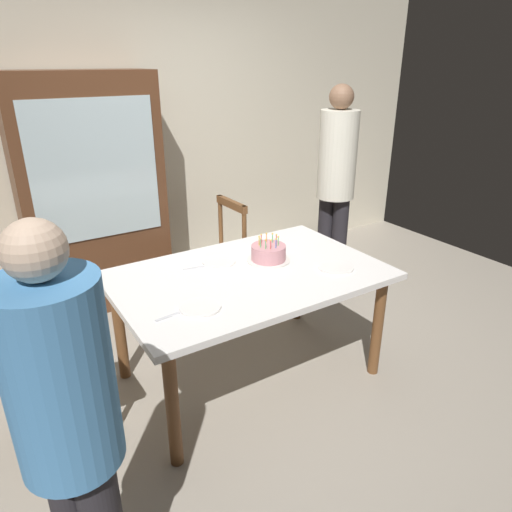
# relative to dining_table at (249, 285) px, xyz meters

# --- Properties ---
(ground) EXTENTS (6.40, 6.40, 0.00)m
(ground) POSITION_rel_dining_table_xyz_m (0.00, 0.00, -0.67)
(ground) COLOR #9E9384
(back_wall) EXTENTS (6.40, 0.10, 2.60)m
(back_wall) POSITION_rel_dining_table_xyz_m (0.00, 1.85, 0.63)
(back_wall) COLOR beige
(back_wall) RESTS_ON ground
(dining_table) EXTENTS (1.64, 1.06, 0.76)m
(dining_table) POSITION_rel_dining_table_xyz_m (0.00, 0.00, 0.00)
(dining_table) COLOR white
(dining_table) RESTS_ON ground
(birthday_cake) EXTENTS (0.28, 0.28, 0.18)m
(birthday_cake) POSITION_rel_dining_table_xyz_m (0.20, 0.08, 0.14)
(birthday_cake) COLOR silver
(birthday_cake) RESTS_ON dining_table
(plate_near_celebrant) EXTENTS (0.22, 0.22, 0.01)m
(plate_near_celebrant) POSITION_rel_dining_table_xyz_m (-0.45, -0.24, 0.09)
(plate_near_celebrant) COLOR white
(plate_near_celebrant) RESTS_ON dining_table
(plate_far_side) EXTENTS (0.22, 0.22, 0.01)m
(plate_far_side) POSITION_rel_dining_table_xyz_m (-0.08, 0.24, 0.09)
(plate_far_side) COLOR white
(plate_far_side) RESTS_ON dining_table
(plate_near_guest) EXTENTS (0.22, 0.22, 0.01)m
(plate_near_guest) POSITION_rel_dining_table_xyz_m (0.49, -0.24, 0.09)
(plate_near_guest) COLOR white
(plate_near_guest) RESTS_ON dining_table
(fork_near_celebrant) EXTENTS (0.18, 0.04, 0.01)m
(fork_near_celebrant) POSITION_rel_dining_table_xyz_m (-0.61, -0.23, 0.09)
(fork_near_celebrant) COLOR silver
(fork_near_celebrant) RESTS_ON dining_table
(fork_far_side) EXTENTS (0.18, 0.04, 0.01)m
(fork_far_side) POSITION_rel_dining_table_xyz_m (-0.24, 0.23, 0.09)
(fork_far_side) COLOR silver
(fork_far_side) RESTS_ON dining_table
(chair_spindle_back) EXTENTS (0.46, 0.46, 0.95)m
(chair_spindle_back) POSITION_rel_dining_table_xyz_m (0.20, 0.85, -0.22)
(chair_spindle_back) COLOR beige
(chair_spindle_back) RESTS_ON ground
(chair_upholstered) EXTENTS (0.45, 0.45, 0.95)m
(chair_upholstered) POSITION_rel_dining_table_xyz_m (-1.21, 0.11, -0.14)
(chair_upholstered) COLOR tan
(chair_upholstered) RESTS_ON ground
(person_celebrant) EXTENTS (0.32, 0.32, 1.59)m
(person_celebrant) POSITION_rel_dining_table_xyz_m (-1.24, -0.93, 0.23)
(person_celebrant) COLOR #262328
(person_celebrant) RESTS_ON ground
(person_guest) EXTENTS (0.32, 0.32, 1.79)m
(person_guest) POSITION_rel_dining_table_xyz_m (1.31, 0.71, 0.36)
(person_guest) COLOR #262328
(person_guest) RESTS_ON ground
(china_cabinet) EXTENTS (1.10, 0.45, 1.90)m
(china_cabinet) POSITION_rel_dining_table_xyz_m (-0.52, 1.56, 0.28)
(china_cabinet) COLOR #56331E
(china_cabinet) RESTS_ON ground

